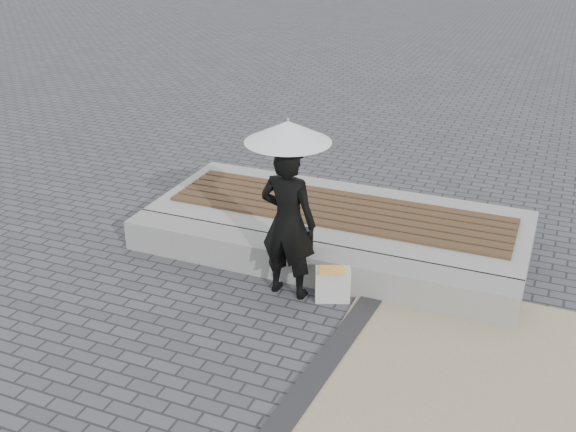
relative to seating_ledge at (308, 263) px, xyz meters
The scene contains 10 objects.
ground 1.61m from the seating_ledge, 90.00° to the right, with size 80.00×80.00×0.00m, color #48494D.
edging_band 2.24m from the seating_ledge, 70.35° to the right, with size 0.25×5.20×0.04m, color #2A292C.
seating_ledge is the anchor object (origin of this frame).
timber_platform 1.20m from the seating_ledge, 90.00° to the left, with size 5.00×2.00×0.40m, color gray.
timber_decking 1.22m from the seating_ledge, 90.00° to the left, with size 4.60×1.20×0.04m, color brown, non-canonical shape.
woman 0.84m from the seating_ledge, 102.41° to the right, with size 0.67×0.44×1.84m, color black.
parasol 1.85m from the seating_ledge, 102.41° to the right, with size 0.95×0.95×1.21m.
handbag 0.36m from the seating_ledge, 158.41° to the right, with size 0.38×0.13×0.27m, color black.
canvas_tote 0.59m from the seating_ledge, 40.13° to the right, with size 0.40×0.17×0.42m, color silver.
magazine 0.67m from the seating_ledge, 43.63° to the right, with size 0.29×0.21×0.01m, color #ED4B29.
Camera 1 is at (2.60, -5.32, 4.29)m, focal length 43.06 mm.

